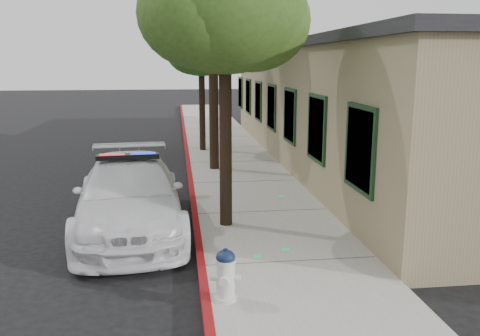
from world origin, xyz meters
name	(u,v)px	position (x,y,z in m)	size (l,w,h in m)	color
ground	(198,274)	(0.00, 0.00, 0.00)	(120.00, 120.00, 0.00)	black
sidewalk	(261,214)	(1.60, 3.00, 0.07)	(3.20, 60.00, 0.15)	gray
red_curb	(195,217)	(0.06, 3.00, 0.08)	(0.14, 60.00, 0.16)	maroon
clapboard_building	(374,104)	(6.69, 9.00, 2.13)	(7.30, 20.89, 4.24)	#8F805D
police_car	(130,195)	(-1.34, 2.50, 0.78)	(2.61, 5.54, 1.68)	white
fire_hydrant	(226,275)	(0.35, -1.30, 0.55)	(0.46, 0.40, 0.79)	silver
street_tree_near	(225,11)	(0.71, 2.16, 4.56)	(3.48, 3.23, 5.91)	black
street_tree_mid	(213,2)	(0.90, 8.00, 5.40)	(3.70, 3.73, 6.96)	black
street_tree_far	(202,48)	(0.73, 11.54, 4.09)	(2.90, 2.78, 5.24)	black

